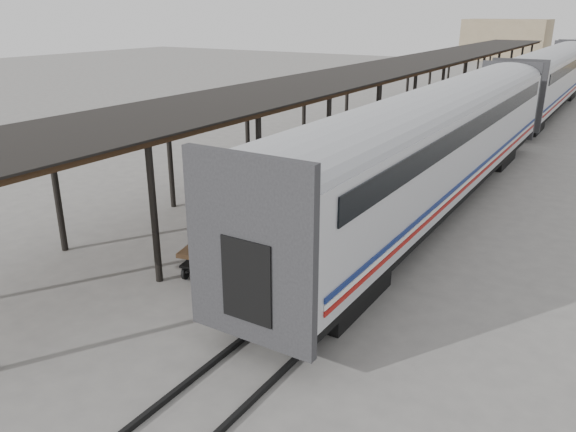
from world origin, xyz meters
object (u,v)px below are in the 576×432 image
at_px(baggage_cart, 215,247).
at_px(porter, 206,222).
at_px(luggage_tug, 408,122).
at_px(pedestrian, 401,131).

bearing_deg(baggage_cart, porter, -82.69).
relative_size(baggage_cart, porter, 1.55).
bearing_deg(baggage_cart, luggage_tug, 82.08).
distance_m(baggage_cart, porter, 1.27).
bearing_deg(pedestrian, porter, 76.41).
height_order(porter, pedestrian, porter).
distance_m(luggage_tug, pedestrian, 3.58).
xyz_separation_m(baggage_cart, pedestrian, (-1.29, 18.16, 0.18)).
distance_m(luggage_tug, porter, 22.43).
height_order(baggage_cart, pedestrian, pedestrian).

